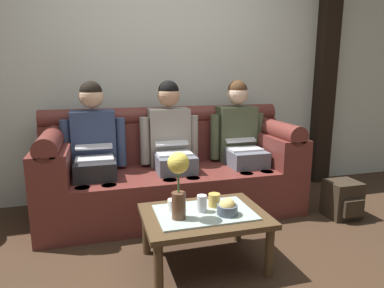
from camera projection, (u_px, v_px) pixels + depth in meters
name	position (u px, v px, depth m)	size (l,w,h in m)	color
ground_plane	(212.00, 277.00, 2.16)	(14.00, 14.00, 0.00)	#382619
back_wall_patterned	(159.00, 57.00, 3.47)	(6.00, 0.12, 2.90)	silver
timber_pillar	(326.00, 59.00, 3.87)	(0.20, 0.20, 2.90)	black
couch	(172.00, 172.00, 3.19)	(2.33, 0.88, 0.96)	maroon
person_left	(94.00, 146.00, 2.94)	(0.56, 0.67, 1.22)	#232326
person_middle	(171.00, 142.00, 3.13)	(0.56, 0.67, 1.22)	#595B66
person_right	(240.00, 138.00, 3.31)	(0.56, 0.67, 1.22)	#595B66
coffee_table	(204.00, 220.00, 2.25)	(0.81, 0.60, 0.38)	#47331E
flower_vase	(178.00, 178.00, 2.08)	(0.13, 0.13, 0.43)	brown
snack_bowl	(227.00, 208.00, 2.19)	(0.14, 0.14, 0.11)	#4C5666
cup_near_left	(174.00, 205.00, 2.25)	(0.08, 0.08, 0.08)	white
cup_near_right	(214.00, 200.00, 2.32)	(0.08, 0.08, 0.09)	gold
cup_far_center	(202.00, 203.00, 2.23)	(0.07, 0.07, 0.11)	silver
backpack_right	(343.00, 200.00, 3.05)	(0.28, 0.29, 0.33)	#2D2319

